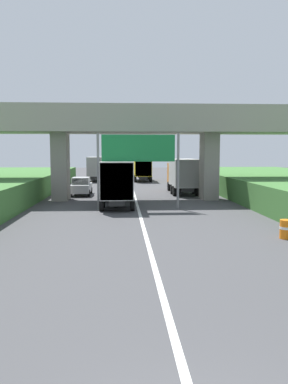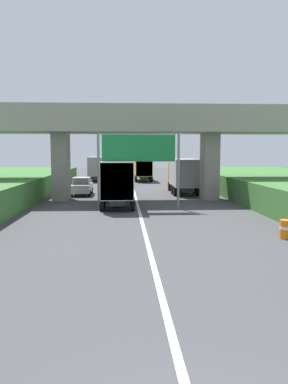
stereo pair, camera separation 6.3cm
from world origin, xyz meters
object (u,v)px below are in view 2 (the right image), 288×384
(truck_orange, at_px, (183,174))
(truck_black, at_px, (118,181))
(truck_yellow, at_px, (143,168))
(truck_green, at_px, (97,167))
(construction_barrel_2, at_px, (286,229))
(overhead_highway_sign, at_px, (139,153))
(car_silver, at_px, (82,186))

(truck_orange, bearing_deg, truck_black, -125.21)
(truck_yellow, height_order, truck_orange, same)
(truck_yellow, bearing_deg, truck_green, 173.59)
(truck_orange, bearing_deg, construction_barrel_2, -84.99)
(overhead_highway_sign, relative_size, truck_black, 0.81)
(overhead_highway_sign, bearing_deg, truck_green, 99.79)
(truck_black, distance_m, truck_orange, 10.98)
(truck_black, height_order, construction_barrel_2, truck_black)
(overhead_highway_sign, height_order, truck_orange, overhead_highway_sign)
(overhead_highway_sign, distance_m, construction_barrel_2, 12.33)
(truck_black, xyz_separation_m, construction_barrel_2, (8.11, -11.38, -1.47))
(truck_black, bearing_deg, truck_yellow, 82.94)
(truck_yellow, relative_size, truck_orange, 1.00)
(overhead_highway_sign, xyz_separation_m, truck_orange, (4.81, 10.55, -2.09))
(truck_green, distance_m, construction_barrel_2, 39.66)
(truck_black, xyz_separation_m, truck_orange, (6.33, 8.97, 0.00))
(overhead_highway_sign, height_order, truck_black, overhead_highway_sign)
(car_silver, distance_m, construction_barrel_2, 22.53)
(truck_black, bearing_deg, construction_barrel_2, -54.50)
(truck_green, relative_size, truck_orange, 1.00)
(overhead_highway_sign, relative_size, car_silver, 1.43)
(truck_green, bearing_deg, car_silver, -90.68)
(truck_orange, height_order, construction_barrel_2, truck_orange)
(overhead_highway_sign, bearing_deg, truck_yellow, 86.50)
(overhead_highway_sign, distance_m, truck_black, 3.03)
(truck_green, relative_size, car_silver, 1.78)
(truck_yellow, relative_size, car_silver, 1.78)
(truck_green, height_order, car_silver, truck_green)
(truck_yellow, height_order, truck_black, same)
(truck_green, distance_m, truck_yellow, 6.58)
(overhead_highway_sign, xyz_separation_m, truck_green, (-4.86, 28.15, -2.09))
(overhead_highway_sign, bearing_deg, construction_barrel_2, -56.04)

